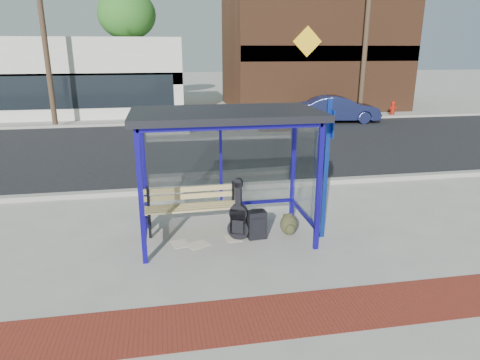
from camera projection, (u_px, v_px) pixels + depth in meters
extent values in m
plane|color=#B2ADA0|center=(227.00, 237.00, 8.16)|extent=(120.00, 120.00, 0.00)
cube|color=maroon|center=(256.00, 318.00, 5.71)|extent=(60.00, 1.00, 0.01)
cube|color=gray|center=(210.00, 188.00, 10.87)|extent=(60.00, 0.25, 0.12)
cube|color=black|center=(195.00, 147.00, 15.68)|extent=(60.00, 10.00, 0.00)
cube|color=gray|center=(186.00, 123.00, 20.46)|extent=(60.00, 0.25, 0.12)
cube|color=#B2ADA0|center=(184.00, 118.00, 22.27)|extent=(60.00, 4.00, 0.01)
cube|color=#160D98|center=(141.00, 198.00, 6.86)|extent=(0.08, 0.08, 2.30)
cube|color=#160D98|center=(319.00, 188.00, 7.37)|extent=(0.08, 0.08, 2.30)
cube|color=#160D98|center=(144.00, 173.00, 8.27)|extent=(0.08, 0.08, 2.30)
cube|color=#160D98|center=(293.00, 166.00, 8.78)|extent=(0.08, 0.08, 2.30)
cube|color=#160D98|center=(220.00, 113.00, 8.20)|extent=(3.00, 0.08, 0.08)
cube|color=#160D98|center=(233.00, 127.00, 6.79)|extent=(3.00, 0.08, 0.08)
cube|color=#160D98|center=(138.00, 122.00, 7.24)|extent=(0.08, 1.50, 0.08)
cube|color=#160D98|center=(308.00, 117.00, 7.75)|extent=(0.08, 1.50, 0.08)
cube|color=#160D98|center=(221.00, 204.00, 8.75)|extent=(3.00, 0.08, 0.06)
cube|color=#160D98|center=(145.00, 224.00, 7.79)|extent=(0.08, 1.50, 0.06)
cube|color=#160D98|center=(303.00, 213.00, 8.30)|extent=(0.08, 1.50, 0.06)
cube|color=#160D98|center=(221.00, 159.00, 8.47)|extent=(0.05, 0.05, 1.90)
cube|color=silver|center=(221.00, 161.00, 8.48)|extent=(2.84, 0.01, 1.82)
cube|color=silver|center=(142.00, 176.00, 7.52)|extent=(0.02, 1.34, 1.82)
cube|color=silver|center=(305.00, 168.00, 8.03)|extent=(0.02, 1.34, 1.82)
cube|color=black|center=(226.00, 114.00, 7.47)|extent=(3.30, 1.80, 0.12)
cube|color=silver|center=(12.00, 77.00, 22.98)|extent=(18.00, 6.00, 4.00)
cube|color=#59331E|center=(311.00, 53.00, 25.97)|extent=(10.00, 7.00, 6.40)
cube|color=black|center=(333.00, 53.00, 22.73)|extent=(10.00, 0.10, 0.80)
cube|color=yellow|center=(307.00, 42.00, 22.20)|extent=(1.56, 0.06, 1.56)
cylinder|color=#4C3826|center=(130.00, 64.00, 27.61)|extent=(0.36, 0.36, 5.00)
ellipsoid|color=#26611B|center=(127.00, 14.00, 26.73)|extent=(3.60, 3.60, 3.06)
cylinder|color=#4C3826|center=(355.00, 63.00, 30.23)|extent=(0.36, 0.36, 5.00)
ellipsoid|color=#26611B|center=(359.00, 17.00, 29.35)|extent=(3.60, 3.60, 3.06)
cylinder|color=#4C3826|center=(44.00, 35.00, 18.57)|extent=(0.24, 0.24, 8.00)
cylinder|color=#4C3826|center=(366.00, 37.00, 21.11)|extent=(0.24, 0.24, 8.00)
cube|color=black|center=(150.00, 226.00, 8.08)|extent=(0.05, 0.05, 0.48)
cube|color=black|center=(149.00, 208.00, 8.41)|extent=(0.05, 0.05, 0.90)
cube|color=black|center=(150.00, 222.00, 8.28)|extent=(0.07, 0.43, 0.05)
cube|color=black|center=(237.00, 219.00, 8.42)|extent=(0.05, 0.05, 0.48)
cube|color=black|center=(233.00, 202.00, 8.74)|extent=(0.05, 0.05, 0.90)
cube|color=black|center=(235.00, 215.00, 8.61)|extent=(0.07, 0.43, 0.05)
cube|color=tan|center=(194.00, 210.00, 8.21)|extent=(1.90, 0.15, 0.04)
cube|color=tan|center=(193.00, 208.00, 8.32)|extent=(1.90, 0.15, 0.04)
cube|color=tan|center=(193.00, 206.00, 8.43)|extent=(1.90, 0.15, 0.04)
cube|color=tan|center=(192.00, 204.00, 8.54)|extent=(1.90, 0.15, 0.04)
cube|color=tan|center=(191.00, 196.00, 8.53)|extent=(1.90, 0.09, 0.11)
cube|color=tan|center=(191.00, 189.00, 8.49)|extent=(1.90, 0.09, 0.11)
cylinder|color=black|center=(238.00, 229.00, 8.05)|extent=(0.42, 0.27, 0.41)
cylinder|color=black|center=(238.00, 213.00, 7.95)|extent=(0.36, 0.24, 0.34)
cube|color=black|center=(238.00, 221.00, 8.00)|extent=(0.32, 0.22, 0.49)
cube|color=black|center=(238.00, 196.00, 7.86)|extent=(0.14, 0.13, 0.49)
cube|color=black|center=(238.00, 185.00, 7.79)|extent=(0.17, 0.15, 0.10)
cube|color=black|center=(257.00, 225.00, 8.05)|extent=(0.36, 0.25, 0.54)
cylinder|color=black|center=(250.00, 238.00, 8.09)|extent=(0.07, 0.20, 0.05)
cylinder|color=black|center=(263.00, 236.00, 8.15)|extent=(0.07, 0.20, 0.05)
cube|color=black|center=(257.00, 210.00, 7.96)|extent=(0.22, 0.06, 0.04)
cube|color=black|center=(259.00, 226.00, 7.94)|extent=(0.27, 0.04, 0.29)
ellipsoid|color=#2E2F1A|center=(289.00, 224.00, 8.26)|extent=(0.34, 0.25, 0.40)
ellipsoid|color=#2E2F1A|center=(290.00, 230.00, 8.16)|extent=(0.20, 0.14, 0.21)
cube|color=#2E2F1A|center=(289.00, 215.00, 8.22)|extent=(0.11, 0.05, 0.03)
cube|color=navy|center=(326.00, 171.00, 7.83)|extent=(0.08, 0.08, 2.62)
cube|color=navy|center=(331.00, 123.00, 7.57)|extent=(0.06, 0.33, 0.49)
cube|color=white|center=(180.00, 244.00, 7.89)|extent=(0.36, 0.42, 0.01)
cube|color=white|center=(198.00, 245.00, 7.85)|extent=(0.47, 0.44, 0.01)
cube|color=white|center=(233.00, 238.00, 8.13)|extent=(0.31, 0.38, 0.01)
imported|color=#191F47|center=(339.00, 109.00, 20.75)|extent=(3.99, 1.85, 1.27)
cylinder|color=#A7170B|center=(393.00, 110.00, 22.73)|extent=(0.22, 0.22, 0.65)
sphere|color=#A7170B|center=(393.00, 103.00, 22.62)|extent=(0.24, 0.24, 0.24)
cylinder|color=#A7170B|center=(393.00, 108.00, 22.70)|extent=(0.36, 0.19, 0.11)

